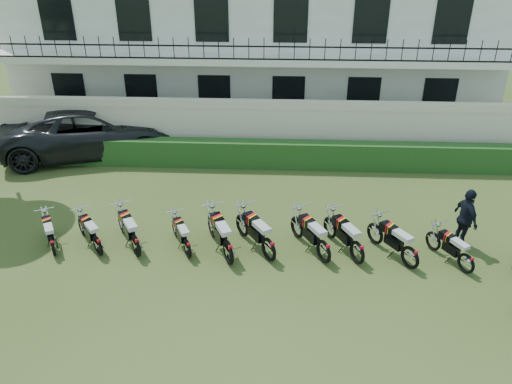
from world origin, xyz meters
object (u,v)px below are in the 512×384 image
(motorcycle_1, at_px, (97,241))
(motorcycle_9, at_px, (467,259))
(motorcycle_4, at_px, (228,247))
(motorcycle_7, at_px, (358,247))
(motorcycle_3, at_px, (187,244))
(motorcycle_5, at_px, (269,244))
(motorcycle_6, at_px, (324,246))
(motorcycle_0, at_px, (52,242))
(suv, at_px, (92,130))
(motorcycle_8, at_px, (411,253))
(motorcycle_2, at_px, (136,241))
(officer_5, at_px, (466,219))

(motorcycle_1, distance_m, motorcycle_9, 9.57)
(motorcycle_4, distance_m, motorcycle_7, 3.35)
(motorcycle_4, height_order, motorcycle_7, motorcycle_4)
(motorcycle_3, relative_size, motorcycle_5, 0.86)
(motorcycle_1, xyz_separation_m, motorcycle_7, (6.86, -0.01, 0.05))
(motorcycle_3, distance_m, motorcycle_7, 4.45)
(motorcycle_6, xyz_separation_m, motorcycle_7, (0.87, 0.01, -0.00))
(motorcycle_5, distance_m, motorcycle_9, 5.01)
(motorcycle_6, height_order, motorcycle_7, motorcycle_6)
(motorcycle_9, bearing_deg, motorcycle_1, 149.59)
(motorcycle_4, distance_m, motorcycle_9, 6.05)
(motorcycle_0, height_order, motorcycle_3, same)
(motorcycle_4, xyz_separation_m, suv, (-6.02, 7.20, 0.41))
(motorcycle_1, relative_size, motorcycle_8, 0.85)
(motorcycle_2, distance_m, motorcycle_3, 1.37)
(motorcycle_3, bearing_deg, motorcycle_1, 153.35)
(motorcycle_1, xyz_separation_m, suv, (-2.51, 6.99, 0.49))
(motorcycle_4, xyz_separation_m, motorcycle_6, (2.47, 0.19, -0.03))
(officer_5, bearing_deg, motorcycle_4, 88.49)
(motorcycle_2, height_order, motorcycle_3, motorcycle_2)
(motorcycle_1, distance_m, motorcycle_5, 4.56)
(motorcycle_3, distance_m, motorcycle_5, 2.15)
(motorcycle_6, bearing_deg, motorcycle_3, 150.36)
(motorcycle_4, bearing_deg, motorcycle_3, 144.15)
(motorcycle_1, relative_size, motorcycle_9, 0.94)
(motorcycle_1, relative_size, motorcycle_3, 0.94)
(motorcycle_0, xyz_separation_m, motorcycle_1, (1.20, 0.08, 0.02))
(motorcycle_3, relative_size, suv, 0.23)
(motorcycle_3, distance_m, motorcycle_6, 3.59)
(motorcycle_2, xyz_separation_m, motorcycle_9, (8.53, -0.28, -0.07))
(motorcycle_8, bearing_deg, motorcycle_2, 146.49)
(motorcycle_0, xyz_separation_m, suv, (-1.31, 7.07, 0.52))
(motorcycle_7, relative_size, officer_5, 1.05)
(motorcycle_2, bearing_deg, motorcycle_9, -33.89)
(motorcycle_2, bearing_deg, motorcycle_8, -33.29)
(motorcycle_5, bearing_deg, motorcycle_0, 147.08)
(motorcycle_0, height_order, motorcycle_5, motorcycle_5)
(motorcycle_6, xyz_separation_m, officer_5, (3.85, 0.99, 0.37))
(motorcycle_1, relative_size, motorcycle_4, 0.73)
(motorcycle_2, xyz_separation_m, motorcycle_6, (4.95, -0.02, 0.01))
(motorcycle_1, bearing_deg, motorcycle_8, -40.22)
(motorcycle_4, distance_m, motorcycle_8, 4.66)
(motorcycle_3, relative_size, motorcycle_6, 0.85)
(motorcycle_7, xyz_separation_m, motorcycle_9, (2.70, -0.27, -0.07))
(motorcycle_8, height_order, officer_5, officer_5)
(motorcycle_7, bearing_deg, motorcycle_8, -33.04)
(officer_5, bearing_deg, suv, 51.88)
(motorcycle_1, bearing_deg, motorcycle_7, -39.17)
(motorcycle_7, bearing_deg, motorcycle_4, 156.98)
(motorcycle_1, xyz_separation_m, motorcycle_9, (9.56, -0.28, -0.02))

